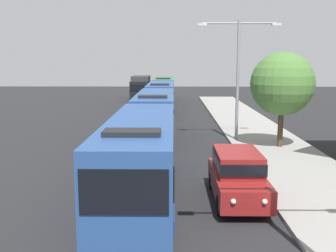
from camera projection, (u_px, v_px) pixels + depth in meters
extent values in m
cube|color=#284C8C|center=(141.00, 153.00, 15.99)|extent=(2.50, 11.35, 2.70)
cube|color=black|center=(174.00, 145.00, 15.92)|extent=(0.04, 10.44, 1.00)
cube|color=black|center=(109.00, 144.00, 15.96)|extent=(0.04, 10.44, 1.00)
cube|color=black|center=(124.00, 192.00, 10.33)|extent=(2.30, 0.04, 1.20)
cube|color=navy|center=(174.00, 173.00, 16.10)|extent=(0.03, 10.78, 0.36)
cube|color=black|center=(132.00, 133.00, 12.41)|extent=(1.75, 0.90, 0.16)
cylinder|color=black|center=(168.00, 216.00, 12.70)|extent=(0.28, 1.00, 1.00)
cylinder|color=black|center=(98.00, 216.00, 12.73)|extent=(0.28, 1.00, 1.00)
cylinder|color=black|center=(170.00, 163.00, 19.25)|extent=(0.28, 1.00, 1.00)
cylinder|color=black|center=(124.00, 163.00, 19.28)|extent=(0.28, 1.00, 1.00)
cube|color=#284C8C|center=(155.00, 113.00, 28.12)|extent=(2.50, 10.93, 2.70)
cube|color=black|center=(174.00, 108.00, 28.04)|extent=(0.04, 10.05, 1.00)
cube|color=black|center=(137.00, 108.00, 28.08)|extent=(0.04, 10.05, 1.00)
cube|color=black|center=(151.00, 120.00, 22.66)|extent=(2.30, 0.04, 1.20)
cube|color=navy|center=(174.00, 125.00, 28.23)|extent=(0.03, 10.38, 0.36)
cube|color=black|center=(153.00, 97.00, 24.65)|extent=(1.75, 0.90, 0.16)
cylinder|color=black|center=(171.00, 140.00, 24.95)|extent=(0.28, 1.00, 1.00)
cylinder|color=black|center=(135.00, 140.00, 24.98)|extent=(0.28, 1.00, 1.00)
cylinder|color=black|center=(171.00, 124.00, 31.26)|extent=(0.28, 1.00, 1.00)
cylinder|color=black|center=(143.00, 124.00, 31.29)|extent=(0.28, 1.00, 1.00)
cube|color=#284C8C|center=(161.00, 97.00, 40.37)|extent=(2.50, 10.75, 2.70)
cube|color=black|center=(174.00, 93.00, 40.29)|extent=(0.04, 9.89, 1.00)
cube|color=black|center=(148.00, 93.00, 40.33)|extent=(0.04, 9.89, 1.00)
cube|color=black|center=(159.00, 99.00, 34.99)|extent=(2.30, 0.04, 1.20)
cube|color=gold|center=(174.00, 105.00, 40.48)|extent=(0.03, 10.22, 0.36)
cube|color=black|center=(160.00, 84.00, 36.95)|extent=(1.75, 0.90, 0.16)
cylinder|color=black|center=(172.00, 113.00, 37.25)|extent=(0.28, 1.00, 1.00)
cylinder|color=black|center=(148.00, 113.00, 37.28)|extent=(0.28, 1.00, 1.00)
cylinder|color=black|center=(172.00, 106.00, 43.46)|extent=(0.28, 1.00, 1.00)
cylinder|color=black|center=(152.00, 106.00, 43.49)|extent=(0.28, 1.00, 1.00)
cube|color=#33724C|center=(164.00, 88.00, 52.83)|extent=(2.50, 12.22, 2.70)
cube|color=black|center=(174.00, 86.00, 52.75)|extent=(0.04, 11.25, 1.00)
cube|color=black|center=(154.00, 86.00, 52.79)|extent=(0.04, 11.25, 1.00)
cube|color=black|center=(163.00, 89.00, 46.73)|extent=(2.30, 0.04, 1.20)
cube|color=gold|center=(174.00, 94.00, 52.94)|extent=(0.03, 11.61, 0.36)
cube|color=black|center=(163.00, 78.00, 48.98)|extent=(1.75, 0.90, 0.16)
cylinder|color=black|center=(172.00, 100.00, 49.26)|extent=(0.28, 1.00, 1.00)
cylinder|color=black|center=(154.00, 100.00, 49.29)|extent=(0.28, 1.00, 1.00)
cylinder|color=black|center=(172.00, 95.00, 56.32)|extent=(0.28, 1.00, 1.00)
cylinder|color=black|center=(157.00, 95.00, 56.35)|extent=(0.28, 1.00, 1.00)
cube|color=maroon|center=(238.00, 183.00, 15.49)|extent=(1.84, 4.71, 0.80)
cube|color=maroon|center=(238.00, 161.00, 15.51)|extent=(1.62, 2.73, 0.80)
cube|color=black|center=(238.00, 161.00, 15.51)|extent=(1.66, 2.82, 0.44)
sphere|color=#F9EFCC|center=(233.00, 202.00, 13.14)|extent=(0.18, 0.18, 0.18)
sphere|color=#F9EFCC|center=(265.00, 202.00, 13.13)|extent=(0.18, 0.18, 0.18)
cylinder|color=black|center=(220.00, 205.00, 14.12)|extent=(0.22, 0.70, 0.70)
cylinder|color=black|center=(268.00, 205.00, 14.10)|extent=(0.22, 0.70, 0.70)
cylinder|color=black|center=(212.00, 180.00, 17.00)|extent=(0.22, 0.70, 0.70)
cylinder|color=black|center=(252.00, 181.00, 16.98)|extent=(0.22, 0.70, 0.70)
cube|color=black|center=(139.00, 90.00, 53.46)|extent=(2.30, 1.80, 2.20)
cube|color=#333338|center=(141.00, 86.00, 56.93)|extent=(2.35, 5.35, 2.70)
cube|color=black|center=(138.00, 88.00, 52.51)|extent=(2.07, 0.04, 0.90)
cylinder|color=black|center=(131.00, 98.00, 53.64)|extent=(0.26, 0.90, 0.90)
cylinder|color=black|center=(147.00, 98.00, 53.61)|extent=(0.26, 0.90, 0.90)
cylinder|color=black|center=(135.00, 95.00, 58.21)|extent=(0.26, 0.90, 0.90)
cylinder|color=black|center=(149.00, 95.00, 58.19)|extent=(0.26, 0.90, 0.90)
cylinder|color=gray|center=(238.00, 81.00, 26.35)|extent=(0.20, 0.20, 7.66)
cylinder|color=gray|center=(221.00, 23.00, 25.79)|extent=(2.35, 0.10, 0.10)
cube|color=silver|center=(202.00, 25.00, 25.82)|extent=(0.56, 0.28, 0.16)
cylinder|color=gray|center=(258.00, 23.00, 25.75)|extent=(2.35, 0.10, 0.10)
cube|color=silver|center=(276.00, 24.00, 25.75)|extent=(0.56, 0.28, 0.16)
cylinder|color=#4C3823|center=(280.00, 128.00, 24.53)|extent=(0.32, 0.32, 2.26)
sphere|color=#4C7A38|center=(282.00, 84.00, 24.11)|extent=(3.77, 3.77, 3.77)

